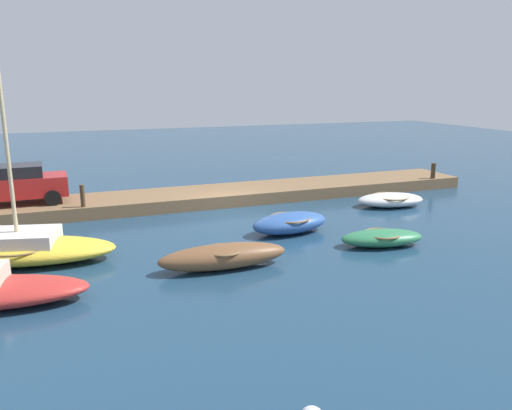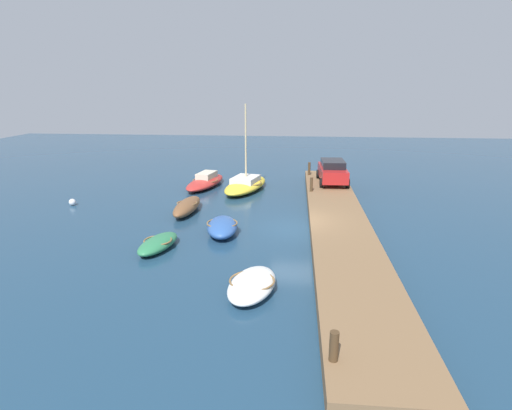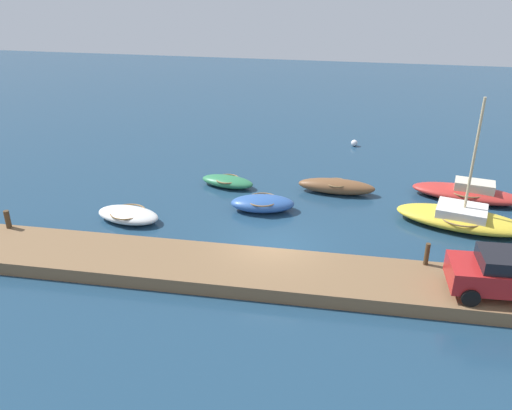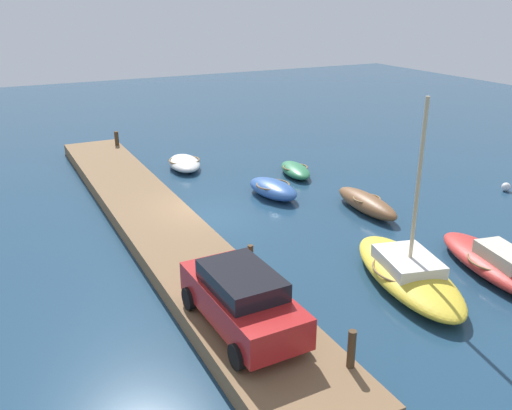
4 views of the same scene
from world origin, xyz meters
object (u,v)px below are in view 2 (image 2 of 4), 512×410
object	(u,v)px
sailboat_yellow	(246,184)
mooring_post_mid_east	(309,169)
mooring_post_west	(334,346)
motorboat_red	(205,182)
rowboat_brown	(187,206)
rowboat_blue	(222,227)
mooring_post_mid_west	(311,185)
marker_buoy	(72,202)
parked_car	(332,171)
dinghy_green	(158,243)
rowboat_white	(252,284)

from	to	relation	value
sailboat_yellow	mooring_post_mid_east	distance (m)	5.62
mooring_post_west	motorboat_red	bearing A→B (deg)	20.52
motorboat_red	rowboat_brown	xyz separation A→B (m)	(-6.58, -0.31, -0.01)
rowboat_blue	mooring_post_west	distance (m)	11.47
mooring_post_west	mooring_post_mid_west	xyz separation A→B (m)	(17.60, 0.00, 0.05)
rowboat_blue	sailboat_yellow	distance (m)	9.23
sailboat_yellow	mooring_post_mid_east	bearing A→B (deg)	-40.95
marker_buoy	motorboat_red	bearing A→B (deg)	-51.69
mooring_post_mid_east	parked_car	size ratio (longest dim) A/B	0.23
dinghy_green	parked_car	distance (m)	15.00
rowboat_brown	parked_car	xyz separation A→B (m)	(6.34, -8.91, 1.02)
motorboat_red	rowboat_white	xyz separation A→B (m)	(-16.05, -5.15, -0.09)
rowboat_brown	motorboat_red	bearing A→B (deg)	5.33
mooring_post_west	dinghy_green	bearing A→B (deg)	41.58
mooring_post_mid_west	motorboat_red	bearing A→B (deg)	69.35
mooring_post_mid_west	mooring_post_mid_east	world-z (taller)	mooring_post_mid_east
parked_car	marker_buoy	bearing A→B (deg)	106.78
mooring_post_west	marker_buoy	size ratio (longest dim) A/B	1.94
parked_car	dinghy_green	bearing A→B (deg)	142.42
rowboat_white	mooring_post_west	xyz separation A→B (m)	(-4.44, -2.52, 0.65)
dinghy_green	rowboat_blue	bearing A→B (deg)	-36.41
dinghy_green	marker_buoy	world-z (taller)	dinghy_green
rowboat_blue	mooring_post_mid_west	size ratio (longest dim) A/B	3.53
mooring_post_west	mooring_post_mid_east	xyz separation A→B (m)	(22.91, 0.00, 0.08)
sailboat_yellow	parked_car	bearing A→B (deg)	-70.81
motorboat_red	mooring_post_mid_west	size ratio (longest dim) A/B	6.12
motorboat_red	mooring_post_west	xyz separation A→B (m)	(-20.49, -7.67, 0.56)
motorboat_red	rowboat_white	bearing A→B (deg)	-151.04
sailboat_yellow	marker_buoy	bearing A→B (deg)	129.27
dinghy_green	sailboat_yellow	world-z (taller)	sailboat_yellow
sailboat_yellow	mooring_post_mid_west	bearing A→B (deg)	-100.67
motorboat_red	mooring_post_mid_west	xyz separation A→B (m)	(-2.89, -7.67, 0.61)
mooring_post_mid_east	dinghy_green	bearing A→B (deg)	153.92
dinghy_green	rowboat_white	bearing A→B (deg)	-116.73
parked_car	marker_buoy	size ratio (longest dim) A/B	10.30
mooring_post_mid_west	mooring_post_mid_east	size ratio (longest dim) A/B	0.94
rowboat_brown	parked_car	distance (m)	10.99
sailboat_yellow	marker_buoy	xyz separation A→B (m)	(-4.91, 10.34, -0.24)
mooring_post_west	mooring_post_mid_west	world-z (taller)	mooring_post_mid_west
sailboat_yellow	mooring_post_mid_west	size ratio (longest dim) A/B	6.75
mooring_post_mid_west	rowboat_brown	bearing A→B (deg)	116.62
rowboat_white	mooring_post_mid_west	distance (m)	13.42
rowboat_white	parked_car	size ratio (longest dim) A/B	0.77
rowboat_blue	mooring_post_mid_east	size ratio (longest dim) A/B	3.32
sailboat_yellow	mooring_post_west	world-z (taller)	sailboat_yellow
mooring_post_west	mooring_post_mid_east	world-z (taller)	mooring_post_mid_east
marker_buoy	parked_car	bearing A→B (deg)	-71.57
mooring_post_mid_west	marker_buoy	bearing A→B (deg)	100.74
dinghy_green	mooring_post_mid_west	distance (m)	11.92
rowboat_blue	parked_car	distance (m)	11.65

